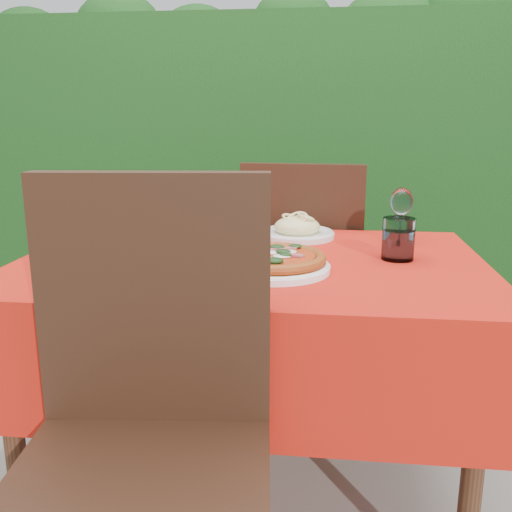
# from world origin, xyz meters

# --- Properties ---
(ground) EXTENTS (60.00, 60.00, 0.00)m
(ground) POSITION_xyz_m (0.00, 0.00, 0.00)
(ground) COLOR slate
(ground) RESTS_ON ground
(hedge) EXTENTS (3.20, 0.55, 1.78)m
(hedge) POSITION_xyz_m (0.00, 1.55, 0.92)
(hedge) COLOR black
(hedge) RESTS_ON ground
(dining_table) EXTENTS (1.26, 0.86, 0.75)m
(dining_table) POSITION_xyz_m (0.00, 0.00, 0.60)
(dining_table) COLOR #4A2A18
(dining_table) RESTS_ON ground
(chair_near) EXTENTS (0.51, 0.51, 1.03)m
(chair_near) POSITION_xyz_m (-0.13, -0.57, 0.59)
(chair_near) COLOR black
(chair_near) RESTS_ON ground
(chair_far) EXTENTS (0.47, 0.47, 0.97)m
(chair_far) POSITION_xyz_m (0.13, 0.59, 0.55)
(chair_far) COLOR black
(chair_far) RESTS_ON ground
(pizza_plate) EXTENTS (0.32, 0.32, 0.05)m
(pizza_plate) POSITION_xyz_m (0.07, -0.12, 0.77)
(pizza_plate) COLOR white
(pizza_plate) RESTS_ON dining_table
(pasta_plate) EXTENTS (0.24, 0.24, 0.07)m
(pasta_plate) POSITION_xyz_m (0.11, 0.29, 0.77)
(pasta_plate) COLOR silver
(pasta_plate) RESTS_ON dining_table
(water_glass) EXTENTS (0.09, 0.09, 0.11)m
(water_glass) POSITION_xyz_m (0.40, 0.04, 0.80)
(water_glass) COLOR silver
(water_glass) RESTS_ON dining_table
(wine_glass) EXTENTS (0.07, 0.07, 0.17)m
(wine_glass) POSITION_xyz_m (0.43, 0.27, 0.87)
(wine_glass) COLOR silver
(wine_glass) RESTS_ON dining_table
(fork) EXTENTS (0.14, 0.17, 0.01)m
(fork) POSITION_xyz_m (-0.34, 0.00, 0.75)
(fork) COLOR silver
(fork) RESTS_ON dining_table
(steel_ramekin) EXTENTS (0.08, 0.08, 0.03)m
(steel_ramekin) POSITION_xyz_m (-0.48, 0.27, 0.76)
(steel_ramekin) COLOR #B3B3BA
(steel_ramekin) RESTS_ON dining_table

